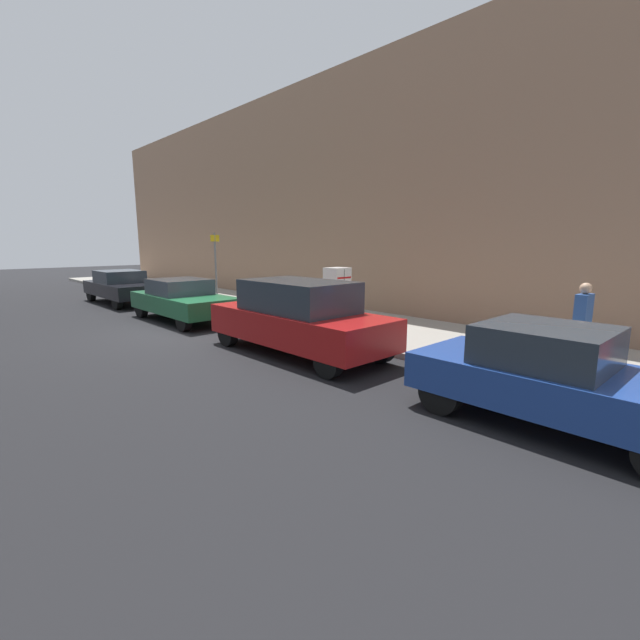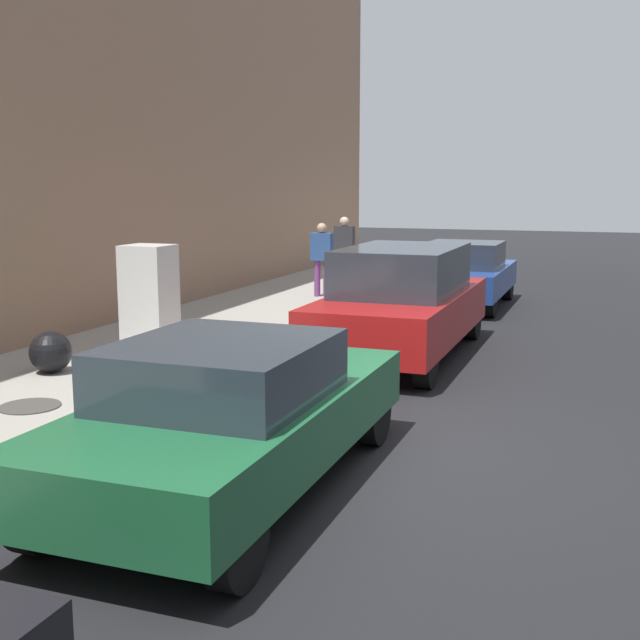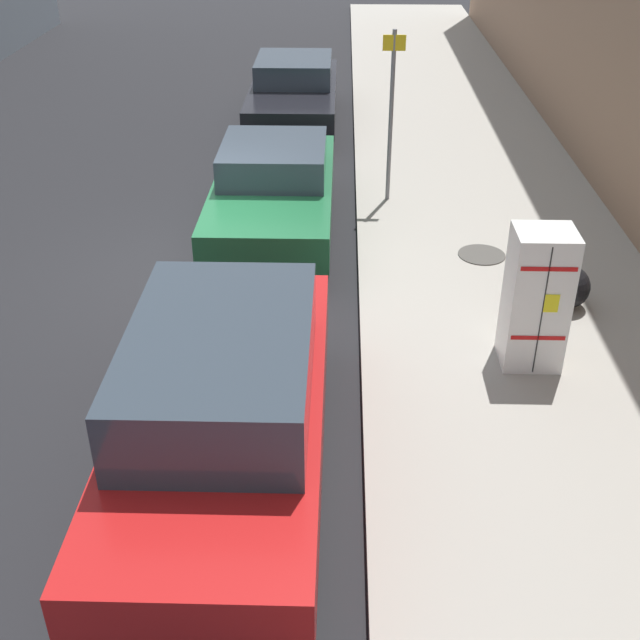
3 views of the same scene
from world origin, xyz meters
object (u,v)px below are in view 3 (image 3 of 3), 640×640
Objects in this scene: trash_bag at (568,287)px; parked_sedan_dark at (294,91)px; street_sign_post at (391,109)px; parked_suv_red at (224,406)px; parked_sedan_green at (274,188)px; discarded_refrigerator at (536,299)px.

trash_bag is 9.34m from parked_sedan_dark.
parked_suv_red is (1.87, 6.96, -0.82)m from street_sign_post.
street_sign_post is 0.61× the size of parked_sedan_dark.
parked_suv_red is (4.05, 3.29, 0.45)m from trash_bag.
street_sign_post is at bearing -59.19° from trash_bag.
trash_bag is 4.85m from parked_sedan_green.
street_sign_post is 5.19m from parked_sedan_dark.
trash_bag is 0.12× the size of parked_sedan_dark.
parked_sedan_dark is at bearing -71.26° from discarded_refrigerator.
discarded_refrigerator is 0.36× the size of parked_sedan_dark.
trash_bag is at bearing 115.73° from parked_sedan_dark.
parked_sedan_dark is at bearing -90.00° from parked_suv_red.
trash_bag is at bearing -119.81° from discarded_refrigerator.
parked_suv_red reaches higher than trash_bag.
parked_suv_red is (0.00, 5.95, 0.16)m from parked_sedan_green.
parked_sedan_dark is 11.71m from parked_suv_red.
discarded_refrigerator is 5.17m from parked_sedan_green.
street_sign_post is 0.64× the size of parked_sedan_green.
street_sign_post is 4.45m from trash_bag.
parked_suv_red reaches higher than parked_sedan_dark.
street_sign_post reaches higher than trash_bag.
trash_bag is at bearing 146.81° from parked_sedan_green.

